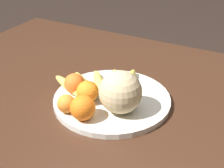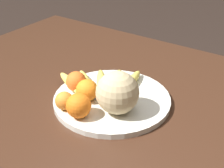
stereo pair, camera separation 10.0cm
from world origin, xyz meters
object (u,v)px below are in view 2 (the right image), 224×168
orange_front_left (76,82)px  orange_back_left (64,101)px  kitchen_table (117,124)px  orange_front_right (79,106)px  melon (117,93)px  fruit_bowl (112,99)px  banana_bunch (101,82)px  produce_tag (96,92)px  orange_mid_center (87,90)px

orange_front_left → orange_back_left: orange_front_left is taller
orange_front_left → kitchen_table: bearing=-172.6°
orange_front_left → orange_front_right: size_ratio=0.92×
kitchen_table → melon: bearing=122.1°
fruit_bowl → orange_front_right: size_ratio=5.10×
melon → orange_front_left: melon is taller
orange_front_left → banana_bunch: bearing=-127.1°
melon → produce_tag: bearing=-21.7°
melon → orange_back_left: (0.14, 0.08, -0.04)m
orange_front_right → kitchen_table: bearing=-111.9°
orange_front_left → produce_tag: bearing=-158.3°
orange_front_right → orange_mid_center: (0.04, -0.09, -0.00)m
banana_bunch → orange_front_left: bearing=104.8°
produce_tag → orange_front_left: bearing=46.7°
orange_front_left → orange_front_right: bearing=133.0°
orange_front_right → orange_back_left: 0.06m
kitchen_table → orange_front_left: size_ratio=23.81×
fruit_bowl → orange_mid_center: 0.09m
melon → orange_back_left: 0.17m
fruit_bowl → melon: size_ratio=2.93×
orange_back_left → kitchen_table: bearing=-133.0°
fruit_bowl → orange_front_right: 0.15m
melon → orange_mid_center: 0.12m
produce_tag → orange_front_right: bearing=131.2°
orange_front_right → banana_bunch: bearing=-74.7°
kitchen_table → produce_tag: size_ratio=20.55×
kitchen_table → orange_back_left: 0.21m
banana_bunch → orange_front_right: size_ratio=3.68×
orange_front_left → orange_back_left: bearing=110.8°
produce_tag → banana_bunch: bearing=-52.5°
melon → fruit_bowl: bearing=-43.7°
kitchen_table → fruit_bowl: fruit_bowl is taller
kitchen_table → orange_front_right: size_ratio=21.90×
orange_mid_center → kitchen_table: bearing=-153.5°
kitchen_table → produce_tag: 0.13m
produce_tag → orange_back_left: bearing=104.5°
fruit_bowl → orange_front_left: size_ratio=5.54×
orange_front_right → orange_mid_center: orange_front_right is taller
melon → orange_front_left: size_ratio=1.89×
kitchen_table → orange_back_left: (0.12, 0.12, 0.12)m
banana_bunch → produce_tag: size_ratio=3.45×
orange_front_left → produce_tag: size_ratio=0.86×
orange_front_right → orange_mid_center: size_ratio=1.06×
orange_front_left → orange_mid_center: bearing=159.7°
kitchen_table → produce_tag: bearing=-3.2°
fruit_bowl → orange_front_left: orange_front_left is taller
orange_back_left → produce_tag: size_ratio=0.71×
orange_mid_center → orange_front_right: bearing=113.2°
orange_front_left → produce_tag: (-0.06, -0.03, -0.03)m
orange_front_right → produce_tag: 0.15m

